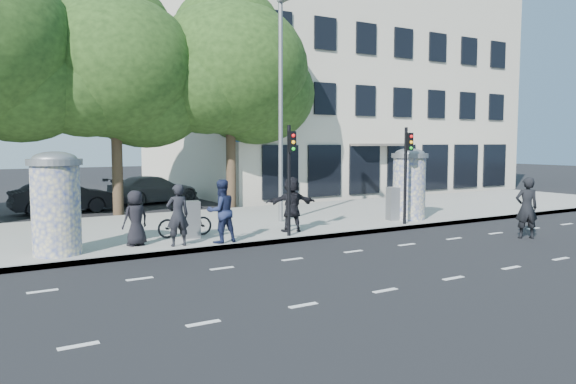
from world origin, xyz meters
TOP-DOWN VIEW (x-y plane):
  - ground at (0.00, 0.00)m, footprint 120.00×120.00m
  - sidewalk at (0.00, 7.50)m, footprint 40.00×8.00m
  - curb at (0.00, 3.55)m, footprint 40.00×0.10m
  - lane_dash_near at (0.00, -2.20)m, footprint 32.00×0.12m
  - lane_dash_far at (0.00, 1.40)m, footprint 32.00×0.12m
  - ad_column_left at (-7.20, 4.50)m, footprint 1.36×1.36m
  - ad_column_right at (5.20, 4.70)m, footprint 1.36×1.36m
  - traffic_pole_near at (-0.60, 3.79)m, footprint 0.22×0.31m
  - traffic_pole_far at (4.20, 3.79)m, footprint 0.22×0.31m
  - street_lamp at (0.80, 6.63)m, footprint 0.25×0.93m
  - tree_near_left at (-3.50, 12.70)m, footprint 6.80×6.80m
  - tree_center at (1.50, 12.30)m, footprint 7.00×7.00m
  - building at (12.00, 19.99)m, footprint 20.30×15.85m
  - ped_a at (-5.12, 4.66)m, footprint 0.87×0.69m
  - ped_b at (-4.14, 3.98)m, footprint 0.66×0.45m
  - ped_c at (-2.88, 3.85)m, footprint 0.93×0.74m
  - ped_f at (-0.09, 4.52)m, footprint 1.75×1.04m
  - man_road at (6.00, 0.28)m, footprint 0.85×0.77m
  - bicycle at (-3.40, 5.37)m, footprint 0.63×1.73m
  - cabinet_left at (-3.33, 5.07)m, footprint 0.60×0.49m
  - cabinet_right at (4.60, 4.77)m, footprint 0.68×0.56m
  - car_mid at (-5.32, 14.70)m, footprint 1.75×4.30m
  - car_right at (-0.74, 16.54)m, footprint 2.88×4.96m

SIDE VIEW (x-z plane):
  - ground at x=0.00m, z-range 0.00..0.00m
  - lane_dash_near at x=0.00m, z-range 0.00..0.01m
  - lane_dash_far at x=0.00m, z-range 0.00..0.01m
  - sidewalk at x=0.00m, z-range 0.00..0.15m
  - curb at x=0.00m, z-range -0.01..0.15m
  - bicycle at x=-3.40m, z-range 0.15..1.05m
  - car_right at x=-0.74m, z-range 0.00..1.35m
  - car_mid at x=-5.32m, z-range 0.00..1.39m
  - cabinet_left at x=-3.33m, z-range 0.15..1.26m
  - cabinet_right at x=4.60m, z-range 0.15..1.38m
  - ped_a at x=-5.12m, z-range 0.15..1.71m
  - man_road at x=6.00m, z-range 0.00..1.94m
  - ped_b at x=-4.14m, z-range 0.15..1.89m
  - ped_f at x=-0.09m, z-range 0.15..1.93m
  - ped_c at x=-2.88m, z-range 0.15..1.97m
  - ad_column_left at x=-7.20m, z-range 0.21..2.86m
  - ad_column_right at x=5.20m, z-range 0.21..2.86m
  - traffic_pole_near at x=-0.60m, z-range 0.53..3.93m
  - traffic_pole_far at x=4.20m, z-range 0.53..3.93m
  - street_lamp at x=0.80m, z-range 0.79..8.79m
  - building at x=12.00m, z-range -0.01..11.99m
  - tree_near_left at x=-3.50m, z-range 1.58..10.55m
  - tree_center at x=1.50m, z-range 1.66..10.96m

